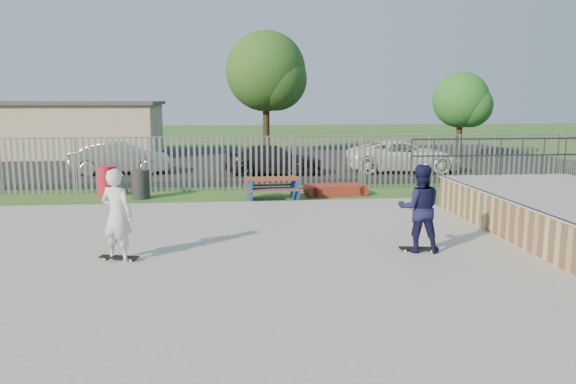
{
  "coord_description": "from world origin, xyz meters",
  "views": [
    {
      "loc": [
        1.17,
        -11.54,
        3.39
      ],
      "look_at": [
        2.64,
        2.0,
        1.1
      ],
      "focal_mm": 35.0,
      "sensor_mm": 36.0,
      "label": 1
    }
  ],
  "objects": [
    {
      "name": "fence",
      "position": [
        1.0,
        4.59,
        1.0
      ],
      "size": [
        26.04,
        16.02,
        2.0
      ],
      "color": "gray",
      "rests_on": "ground"
    },
    {
      "name": "picnic_table",
      "position": [
        2.64,
        6.85,
        0.39
      ],
      "size": [
        1.91,
        1.6,
        0.77
      ],
      "rotation": [
        0.0,
        0.0,
        0.06
      ],
      "color": "brown",
      "rests_on": "ground"
    },
    {
      "name": "parking_lot",
      "position": [
        0.0,
        19.0,
        0.01
      ],
      "size": [
        40.0,
        18.0,
        0.02
      ],
      "primitive_type": "cube",
      "color": "black",
      "rests_on": "ground"
    },
    {
      "name": "skateboard_a",
      "position": [
        5.2,
        -0.27,
        0.19
      ],
      "size": [
        0.82,
        0.34,
        0.08
      ],
      "rotation": [
        0.0,
        0.0,
        -0.17
      ],
      "color": "black",
      "rests_on": "concrete_slab"
    },
    {
      "name": "trash_bin_red",
      "position": [
        -3.02,
        8.34,
        0.52
      ],
      "size": [
        0.63,
        0.63,
        1.05
      ],
      "primitive_type": "cylinder",
      "color": "#AF1A28",
      "rests_on": "ground"
    },
    {
      "name": "skater_white",
      "position": [
        -1.04,
        -0.28,
        1.08
      ],
      "size": [
        0.81,
        0.69,
        1.87
      ],
      "primitive_type": "imported",
      "rotation": [
        0.0,
        0.0,
        2.7
      ],
      "color": "silver",
      "rests_on": "concrete_slab"
    },
    {
      "name": "car_silver",
      "position": [
        -3.6,
        14.19,
        0.73
      ],
      "size": [
        4.38,
        1.67,
        1.43
      ],
      "primitive_type": "imported",
      "rotation": [
        0.0,
        0.0,
        1.61
      ],
      "color": "#B2B2B7",
      "rests_on": "parking_lot"
    },
    {
      "name": "car_white",
      "position": [
        9.25,
        13.52,
        0.74
      ],
      "size": [
        5.37,
        2.81,
        1.44
      ],
      "primitive_type": "imported",
      "rotation": [
        0.0,
        0.0,
        1.49
      ],
      "color": "white",
      "rests_on": "parking_lot"
    },
    {
      "name": "building",
      "position": [
        -8.0,
        23.0,
        1.61
      ],
      "size": [
        10.4,
        6.4,
        3.2
      ],
      "color": "beige",
      "rests_on": "ground"
    },
    {
      "name": "funbox",
      "position": [
        4.94,
        7.7,
        0.18
      ],
      "size": [
        1.91,
        1.09,
        0.37
      ],
      "rotation": [
        0.0,
        0.0,
        0.09
      ],
      "color": "maroon",
      "rests_on": "ground"
    },
    {
      "name": "trash_bin_grey",
      "position": [
        -1.77,
        7.72,
        0.49
      ],
      "size": [
        0.59,
        0.59,
        0.98
      ],
      "primitive_type": "cylinder",
      "color": "#262629",
      "rests_on": "ground"
    },
    {
      "name": "ground",
      "position": [
        0.0,
        0.0,
        0.0
      ],
      "size": [
        120.0,
        120.0,
        0.0
      ],
      "primitive_type": "plane",
      "color": "#3D6121",
      "rests_on": "ground"
    },
    {
      "name": "concrete_slab",
      "position": [
        0.0,
        0.0,
        0.07
      ],
      "size": [
        15.0,
        12.0,
        0.15
      ],
      "primitive_type": "cube",
      "color": "gray",
      "rests_on": "ground"
    },
    {
      "name": "skateboard_b",
      "position": [
        -1.04,
        -0.28,
        0.19
      ],
      "size": [
        0.82,
        0.4,
        0.08
      ],
      "rotation": [
        0.0,
        0.0,
        -0.26
      ],
      "color": "black",
      "rests_on": "concrete_slab"
    },
    {
      "name": "car_dark",
      "position": [
        3.24,
        13.27,
        0.66
      ],
      "size": [
        4.45,
        1.83,
        1.29
      ],
      "primitive_type": "imported",
      "rotation": [
        0.0,
        0.0,
        1.58
      ],
      "color": "black",
      "rests_on": "parking_lot"
    },
    {
      "name": "quarter_pipe",
      "position": [
        9.5,
        1.04,
        0.56
      ],
      "size": [
        5.5,
        7.05,
        2.19
      ],
      "color": "tan",
      "rests_on": "ground"
    },
    {
      "name": "tree_mid",
      "position": [
        3.54,
        22.45,
        4.94
      ],
      "size": [
        4.76,
        4.76,
        7.34
      ],
      "color": "#382716",
      "rests_on": "ground"
    },
    {
      "name": "tree_right",
      "position": [
        14.38,
        19.38,
        3.27
      ],
      "size": [
        3.15,
        3.15,
        4.86
      ],
      "color": "#3D2B18",
      "rests_on": "ground"
    },
    {
      "name": "skater_navy",
      "position": [
        5.2,
        -0.27,
        1.08
      ],
      "size": [
        1.02,
        0.85,
        1.87
      ],
      "primitive_type": "imported",
      "rotation": [
        0.0,
        0.0,
        2.97
      ],
      "color": "#12143A",
      "rests_on": "concrete_slab"
    }
  ]
}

